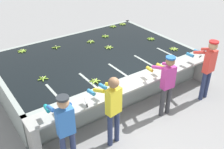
{
  "coord_description": "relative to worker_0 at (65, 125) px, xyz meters",
  "views": [
    {
      "loc": [
        -3.54,
        -3.8,
        4.16
      ],
      "look_at": [
        0.0,
        1.21,
        0.61
      ],
      "focal_mm": 42.0,
      "sensor_mm": 36.0,
      "label": 1
    }
  ],
  "objects": [
    {
      "name": "work_ledge",
      "position": [
        2.12,
        0.53,
        -0.33
      ],
      "size": [
        5.39,
        0.45,
        0.87
      ],
      "color": "#9E9E99",
      "rests_on": "ground"
    },
    {
      "name": "banana_bunch_floating_9",
      "position": [
        0.36,
        1.94,
        -0.09
      ],
      "size": [
        0.27,
        0.28,
        0.08
      ],
      "color": "#7FAD33",
      "rests_on": "wash_tank"
    },
    {
      "name": "ground_plane",
      "position": [
        2.12,
        0.31,
        -0.97
      ],
      "size": [
        80.0,
        80.0,
        0.0
      ],
      "primitive_type": "plane",
      "color": "gray",
      "rests_on": "ground"
    },
    {
      "name": "banana_bunch_floating_5",
      "position": [
        1.41,
        3.47,
        -0.09
      ],
      "size": [
        0.28,
        0.28,
        0.08
      ],
      "color": "#7FAD33",
      "rests_on": "wash_tank"
    },
    {
      "name": "worker_0",
      "position": [
        0.0,
        0.0,
        0.0
      ],
      "size": [
        0.43,
        0.72,
        1.61
      ],
      "color": "navy",
      "rests_on": "ground"
    },
    {
      "name": "wash_tank",
      "position": [
        2.12,
        2.5,
        -0.55
      ],
      "size": [
        5.39,
        3.51,
        0.87
      ],
      "color": "gray",
      "rests_on": "ground"
    },
    {
      "name": "banana_bunch_floating_2",
      "position": [
        2.5,
        3.24,
        -0.09
      ],
      "size": [
        0.28,
        0.27,
        0.08
      ],
      "color": "#93BC3D",
      "rests_on": "wash_tank"
    },
    {
      "name": "banana_bunch_floating_6",
      "position": [
        4.35,
        3.99,
        -0.09
      ],
      "size": [
        0.28,
        0.27,
        0.08
      ],
      "color": "#9EC642",
      "rests_on": "wash_tank"
    },
    {
      "name": "worker_1",
      "position": [
        1.04,
        -0.03,
        0.01
      ],
      "size": [
        0.47,
        0.73,
        1.65
      ],
      "color": "navy",
      "rests_on": "ground"
    },
    {
      "name": "banana_bunch_floating_0",
      "position": [
        0.47,
        3.8,
        -0.09
      ],
      "size": [
        0.28,
        0.28,
        0.08
      ],
      "color": "#8CB738",
      "rests_on": "wash_tank"
    },
    {
      "name": "banana_bunch_ledge_1",
      "position": [
        3.16,
        0.62,
        -0.09
      ],
      "size": [
        0.28,
        0.27,
        0.08
      ],
      "color": "#7FAD33",
      "rests_on": "work_ledge"
    },
    {
      "name": "worker_2",
      "position": [
        2.66,
        0.05,
        -0.01
      ],
      "size": [
        0.44,
        0.73,
        1.59
      ],
      "color": "#38383D",
      "rests_on": "ground"
    },
    {
      "name": "banana_bunch_ledge_0",
      "position": [
        1.51,
        0.56,
        -0.09
      ],
      "size": [
        0.28,
        0.28,
        0.08
      ],
      "color": "#93BC3D",
      "rests_on": "work_ledge"
    },
    {
      "name": "banana_bunch_floating_7",
      "position": [
        1.33,
        1.11,
        -0.09
      ],
      "size": [
        0.27,
        0.28,
        0.08
      ],
      "color": "#8CB738",
      "rests_on": "wash_tank"
    },
    {
      "name": "banana_bunch_floating_3",
      "position": [
        4.23,
        2.3,
        -0.09
      ],
      "size": [
        0.28,
        0.27,
        0.08
      ],
      "color": "#7FAD33",
      "rests_on": "wash_tank"
    },
    {
      "name": "banana_bunch_floating_8",
      "position": [
        2.72,
        2.54,
        -0.09
      ],
      "size": [
        0.27,
        0.28,
        0.08
      ],
      "color": "#93BC3D",
      "rests_on": "wash_tank"
    },
    {
      "name": "banana_bunch_floating_4",
      "position": [
        4.25,
        1.32,
        -0.09
      ],
      "size": [
        0.28,
        0.28,
        0.08
      ],
      "color": "#9EC642",
      "rests_on": "wash_tank"
    },
    {
      "name": "banana_bunch_floating_10",
      "position": [
        3.14,
        3.35,
        -0.09
      ],
      "size": [
        0.28,
        0.27,
        0.08
      ],
      "color": "#7FAD33",
      "rests_on": "wash_tank"
    },
    {
      "name": "knife_0",
      "position": [
        4.55,
        0.54,
        -0.1
      ],
      "size": [
        0.35,
        0.12,
        0.02
      ],
      "color": "silver",
      "rests_on": "work_ledge"
    },
    {
      "name": "worker_3",
      "position": [
        4.02,
        -0.06,
        0.05
      ],
      "size": [
        0.43,
        0.73,
        1.68
      ],
      "color": "navy",
      "rests_on": "ground"
    },
    {
      "name": "knife_1",
      "position": [
        0.72,
        0.45,
        -0.1
      ],
      "size": [
        0.17,
        0.33,
        0.02
      ],
      "color": "silver",
      "rests_on": "work_ledge"
    },
    {
      "name": "banana_bunch_floating_1",
      "position": [
        3.9,
        3.98,
        -0.09
      ],
      "size": [
        0.28,
        0.27,
        0.08
      ],
      "color": "#8CB738",
      "rests_on": "wash_tank"
    }
  ]
}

